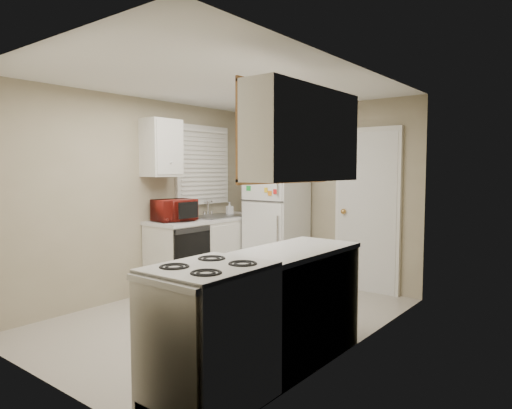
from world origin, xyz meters
The scene contains 19 objects.
floor centered at (0.00, 0.00, 0.00)m, with size 3.80×3.80×0.00m, color beige.
ceiling centered at (0.00, 0.00, 2.40)m, with size 3.80×3.80×0.00m, color white.
wall_left centered at (-1.40, 0.00, 1.20)m, with size 3.80×3.80×0.00m, color tan.
wall_right centered at (1.40, 0.00, 1.20)m, with size 3.80×3.80×0.00m, color tan.
wall_back centered at (0.00, 1.90, 1.20)m, with size 2.80×2.80×0.00m, color tan.
wall_front centered at (0.00, -1.90, 1.20)m, with size 2.80×2.80×0.00m, color tan.
left_counter centered at (-1.10, 0.90, 0.45)m, with size 0.60×1.80×0.90m, color silver.
dishwasher centered at (-0.81, 0.30, 0.49)m, with size 0.03×0.58×0.72m, color black.
sink centered at (-1.10, 1.05, 0.86)m, with size 0.54×0.74×0.16m, color gray.
microwave centered at (-1.15, 0.33, 1.05)m, with size 0.27×0.49×0.33m, color maroon.
soap_bottle centered at (-1.15, 1.36, 1.00)m, with size 0.08×0.08×0.18m, color silver.
window_blinds centered at (-1.36, 1.05, 1.60)m, with size 0.10×0.98×1.08m, color silver.
upper_cabinet_left centered at (-1.25, 0.22, 1.80)m, with size 0.30×0.45×0.70m, color silver.
refrigerator centered at (-0.45, 1.53, 0.82)m, with size 0.68×0.66×1.64m, color silver.
cabinet_over_fridge centered at (-0.40, 1.75, 2.00)m, with size 0.70×0.30×0.40m, color silver.
interior_door centered at (0.70, 1.86, 1.02)m, with size 0.86×0.06×2.08m, color silver.
right_counter centered at (1.10, -0.80, 0.45)m, with size 0.60×2.00×0.90m, color silver.
stove centered at (1.10, -1.38, 0.47)m, with size 0.62×0.77×0.93m, color silver.
upper_cabinet_right centered at (1.25, -0.50, 1.80)m, with size 0.30×1.20×0.70m, color silver.
Camera 1 is at (3.12, -3.47, 1.54)m, focal length 32.00 mm.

